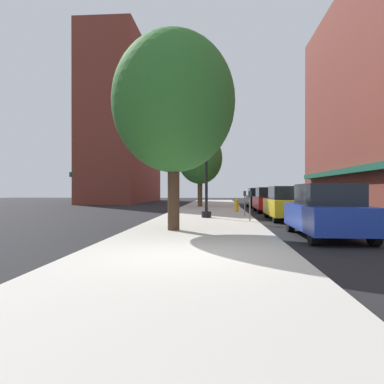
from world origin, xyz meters
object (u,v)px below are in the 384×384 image
object	(u,v)px
parking_meter_far	(250,202)
car_red	(269,200)
fire_hydrant	(236,205)
car_blue	(327,212)
tree_near	(200,158)
car_black	(258,198)
parking_meter_near	(245,200)
lamppost	(206,155)
tree_mid	(174,102)
car_yellow	(287,204)

from	to	relation	value
parking_meter_far	car_red	distance (m)	8.72
fire_hydrant	car_blue	distance (m)	11.79
parking_meter_far	tree_near	xyz separation A→B (m)	(-2.95, 14.16, 3.15)
parking_meter_far	car_black	xyz separation A→B (m)	(1.95, 15.18, -0.14)
parking_meter_near	car_blue	size ratio (longest dim) A/B	0.30
lamppost	parking_meter_far	bearing A→B (deg)	-43.65
car_black	tree_near	bearing A→B (deg)	-169.64
parking_meter_near	tree_near	distance (m)	11.70
car_black	car_blue	bearing A→B (deg)	-91.40
tree_mid	car_red	bearing A→B (deg)	68.77
fire_hydrant	parking_meter_near	xyz separation A→B (m)	(0.27, -3.59, 0.43)
tree_mid	parking_meter_far	bearing A→B (deg)	53.77
car_red	car_black	size ratio (longest dim) A/B	1.00
tree_mid	car_black	bearing A→B (deg)	75.83
lamppost	fire_hydrant	size ratio (longest dim) A/B	7.47
lamppost	car_blue	world-z (taller)	lamppost
fire_hydrant	parking_meter_near	world-z (taller)	parking_meter_near
fire_hydrant	car_yellow	world-z (taller)	car_yellow
car_yellow	car_black	world-z (taller)	same
car_blue	car_yellow	bearing A→B (deg)	91.03
car_yellow	fire_hydrant	bearing A→B (deg)	114.67
lamppost	parking_meter_near	xyz separation A→B (m)	(1.98, 1.40, -2.25)
lamppost	car_red	size ratio (longest dim) A/B	1.37
parking_meter_near	parking_meter_far	bearing A→B (deg)	-90.00
parking_meter_far	car_yellow	xyz separation A→B (m)	(1.95, 1.93, -0.14)
car_red	parking_meter_near	bearing A→B (deg)	-111.06
tree_near	car_blue	size ratio (longest dim) A/B	1.43
parking_meter_near	tree_near	world-z (taller)	tree_near
tree_mid	car_red	xyz separation A→B (m)	(4.82, 12.42, -3.63)
tree_near	parking_meter_far	bearing A→B (deg)	-78.24
parking_meter_far	lamppost	bearing A→B (deg)	136.35
parking_meter_near	lamppost	bearing A→B (deg)	-144.58
lamppost	parking_meter_near	distance (m)	3.31
car_yellow	car_red	world-z (taller)	same
parking_meter_far	car_blue	world-z (taller)	car_blue
fire_hydrant	car_red	bearing A→B (deg)	36.05
parking_meter_far	car_black	world-z (taller)	car_black
car_blue	fire_hydrant	bearing A→B (deg)	101.89
lamppost	car_red	bearing A→B (deg)	59.30
car_red	fire_hydrant	bearing A→B (deg)	-144.46
lamppost	tree_mid	distance (m)	6.00
fire_hydrant	parking_meter_far	xyz separation A→B (m)	(0.27, -6.88, 0.43)
tree_mid	lamppost	bearing A→B (deg)	81.20
car_yellow	car_red	xyz separation A→B (m)	(0.00, 6.57, 0.00)
tree_near	car_black	distance (m)	5.99
car_blue	car_yellow	distance (m)	6.63
lamppost	car_red	distance (m)	8.05
parking_meter_near	car_red	world-z (taller)	car_red
parking_meter_near	car_black	size ratio (longest dim) A/B	0.30
car_yellow	car_black	distance (m)	13.25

